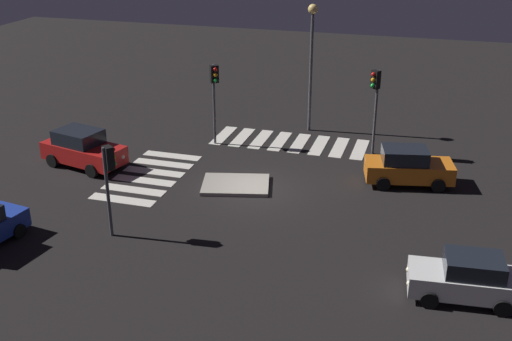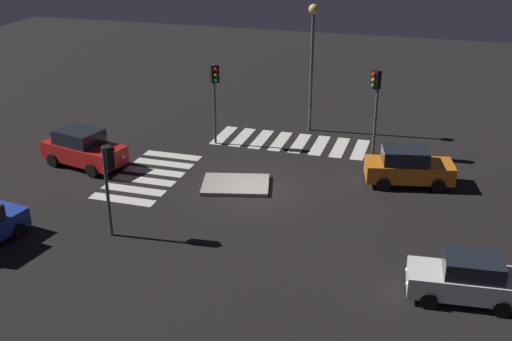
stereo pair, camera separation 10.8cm
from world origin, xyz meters
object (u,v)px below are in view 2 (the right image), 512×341
Objects in this scene: traffic_light_south at (376,92)px; traffic_light_north at (109,169)px; traffic_island at (236,185)px; street_lamp at (312,46)px; car_orange at (408,167)px; car_white at (466,279)px; traffic_light_east at (215,85)px; car_red at (83,148)px.

traffic_light_south is 1.21× the size of traffic_light_north.
traffic_island is 0.49× the size of street_lamp.
traffic_light_north reaches higher than traffic_island.
car_white is (-2.66, 9.35, -0.08)m from car_orange.
street_lamp is (-4.94, -15.05, 2.16)m from traffic_light_north.
car_orange is at bearing -15.81° from traffic_light_north.
street_lamp reaches higher than traffic_light_east.
traffic_light_north is (-5.13, 6.19, 2.00)m from car_red.
traffic_light_east reaches higher than traffic_light_north.
car_red reaches higher than car_white.
street_lamp is (-4.55, -3.93, 1.64)m from traffic_light_east.
street_lamp is at bearing -100.31° from traffic_island.
car_red is (16.32, 2.48, 0.05)m from car_orange.
car_orange is 9.72m from car_white.
car_red is at bearing -25.20° from car_white.
street_lamp reaches higher than car_white.
car_red is at bearing 176.52° from car_orange.
traffic_light_north is at bearing 71.83° from street_lamp.
traffic_island is 8.39m from car_orange.
traffic_light_east reaches higher than traffic_island.
traffic_light_north reaches higher than car_red.
car_orange reaches higher than car_white.
traffic_island is at bearing -6.09° from traffic_light_south.
street_lamp is at bearing 54.50° from car_red.
car_orange is at bearing 40.20° from traffic_light_east.
traffic_light_north is at bearing -8.10° from car_white.
street_lamp is (4.09, -2.95, 1.57)m from traffic_light_south.
street_lamp is at bearing 122.28° from car_orange.
traffic_light_south is at bearing -0.29° from traffic_light_north.
street_lamp reaches higher than car_red.
traffic_light_south is at bearing 59.49° from traffic_light_east.
car_white is 0.86× the size of traffic_light_east.
traffic_island is 0.80× the size of traffic_light_east.
street_lamp is at bearing 93.83° from traffic_light_east.
car_white is at bearing 57.65° from traffic_light_south.
traffic_light_east is at bearing -60.68° from traffic_island.
traffic_light_north reaches higher than car_orange.
car_white reaches higher than traffic_island.
car_orange is at bearing 69.21° from traffic_light_south.
street_lamp reaches higher than traffic_light_north.
street_lamp reaches higher than traffic_light_south.
traffic_light_south is (2.16, -3.43, 2.64)m from car_orange.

